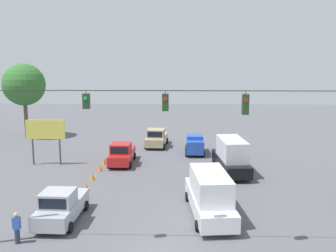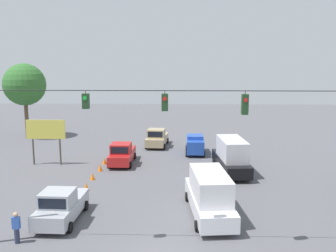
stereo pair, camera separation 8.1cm
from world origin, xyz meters
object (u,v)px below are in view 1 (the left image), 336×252
object	(u,v)px
sedan_blue_oncoming_deep	(195,144)
traffic_cone_farthest	(104,161)
pedestrian	(17,228)
tree_horizon_left	(24,85)
traffic_cone_third	(86,187)
traffic_cone_fifth	(100,168)
traffic_cone_second	(77,199)
overhead_signal_span	(168,145)
traffic_cone_nearest	(65,212)
pickup_truck_silver_parked_shoulder	(61,206)
box_truck_black_oncoming_far	(231,156)
pickup_truck_red_withflow_far	(122,154)
traffic_cone_fourth	(92,176)
pickup_truck_tan_withflow_deep	(157,138)
box_truck_white_crossing_near	(210,194)
roadside_billboard	(45,133)

from	to	relation	value
sedan_blue_oncoming_deep	traffic_cone_farthest	bearing A→B (deg)	26.48
pedestrian	tree_horizon_left	world-z (taller)	tree_horizon_left
traffic_cone_farthest	sedan_blue_oncoming_deep	bearing A→B (deg)	-153.52
traffic_cone_third	traffic_cone_fifth	size ratio (longest dim) A/B	1.00
traffic_cone_second	traffic_cone_third	size ratio (longest dim) A/B	1.00
overhead_signal_span	sedan_blue_oncoming_deep	bearing A→B (deg)	-96.40
traffic_cone_second	traffic_cone_farthest	distance (m)	10.18
traffic_cone_fifth	tree_horizon_left	world-z (taller)	tree_horizon_left
traffic_cone_nearest	traffic_cone_second	world-z (taller)	same
pickup_truck_silver_parked_shoulder	traffic_cone_third	distance (m)	5.67
pickup_truck_silver_parked_shoulder	traffic_cone_third	size ratio (longest dim) A/B	8.49
traffic_cone_third	box_truck_black_oncoming_far	bearing A→B (deg)	-156.52
sedan_blue_oncoming_deep	traffic_cone_third	size ratio (longest dim) A/B	6.89
pickup_truck_red_withflow_far	pickup_truck_silver_parked_shoulder	size ratio (longest dim) A/B	1.02
box_truck_black_oncoming_far	traffic_cone_farthest	bearing A→B (deg)	-11.46
pedestrian	tree_horizon_left	xyz separation A→B (m)	(11.05, -28.64, 5.97)
traffic_cone_fourth	traffic_cone_fifth	bearing A→B (deg)	-92.46
traffic_cone_nearest	traffic_cone_farthest	distance (m)	12.46
pickup_truck_tan_withflow_deep	traffic_cone_nearest	size ratio (longest dim) A/B	8.63
traffic_cone_nearest	traffic_cone_second	size ratio (longest dim) A/B	1.00
traffic_cone_third	pedestrian	world-z (taller)	pedestrian
pickup_truck_tan_withflow_deep	traffic_cone_fourth	bearing A→B (deg)	70.01
traffic_cone_nearest	traffic_cone_fifth	xyz separation A→B (m)	(-0.12, -10.10, 0.00)
box_truck_white_crossing_near	sedan_blue_oncoming_deep	bearing A→B (deg)	-89.10
traffic_cone_fifth	traffic_cone_farthest	xyz separation A→B (m)	(0.08, -2.35, 0.00)
pickup_truck_red_withflow_far	traffic_cone_fourth	xyz separation A→B (m)	(1.72, 5.05, -0.67)
pickup_truck_red_withflow_far	tree_horizon_left	distance (m)	19.87
traffic_cone_fifth	pickup_truck_tan_withflow_deep	bearing A→B (deg)	-113.92
pickup_truck_tan_withflow_deep	box_truck_black_oncoming_far	world-z (taller)	box_truck_black_oncoming_far
box_truck_black_oncoming_far	traffic_cone_fifth	world-z (taller)	box_truck_black_oncoming_far
box_truck_black_oncoming_far	pedestrian	distance (m)	19.16
roadside_billboard	traffic_cone_fourth	bearing A→B (deg)	140.00
pickup_truck_silver_parked_shoulder	traffic_cone_farthest	world-z (taller)	pickup_truck_silver_parked_shoulder
box_truck_black_oncoming_far	tree_horizon_left	world-z (taller)	tree_horizon_left
traffic_cone_nearest	traffic_cone_second	distance (m)	2.28
sedan_blue_oncoming_deep	traffic_cone_farthest	xyz separation A→B (m)	(8.93, 4.45, -0.75)
roadside_billboard	pedestrian	world-z (taller)	roadside_billboard
traffic_cone_nearest	pickup_truck_silver_parked_shoulder	bearing A→B (deg)	88.89
traffic_cone_second	traffic_cone_third	xyz separation A→B (m)	(-0.02, -2.66, 0.00)
box_truck_black_oncoming_far	roadside_billboard	size ratio (longest dim) A/B	1.65
pickup_truck_silver_parked_shoulder	traffic_cone_second	xyz separation A→B (m)	(-0.13, -2.97, -0.67)
pickup_truck_tan_withflow_deep	pickup_truck_silver_parked_shoulder	bearing A→B (deg)	77.49
pickup_truck_tan_withflow_deep	traffic_cone_fifth	size ratio (longest dim) A/B	8.63
traffic_cone_second	pedestrian	bearing A→B (deg)	74.16
pickup_truck_red_withflow_far	pickup_truck_tan_withflow_deep	xyz separation A→B (m)	(-2.92, -7.71, 0.00)
pedestrian	box_truck_black_oncoming_far	bearing A→B (deg)	-134.62
pickup_truck_tan_withflow_deep	traffic_cone_fourth	size ratio (longest dim) A/B	8.63
traffic_cone_fifth	traffic_cone_farthest	bearing A→B (deg)	-88.12
tree_horizon_left	traffic_cone_second	bearing A→B (deg)	119.17
pickup_truck_red_withflow_far	traffic_cone_second	world-z (taller)	pickup_truck_red_withflow_far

